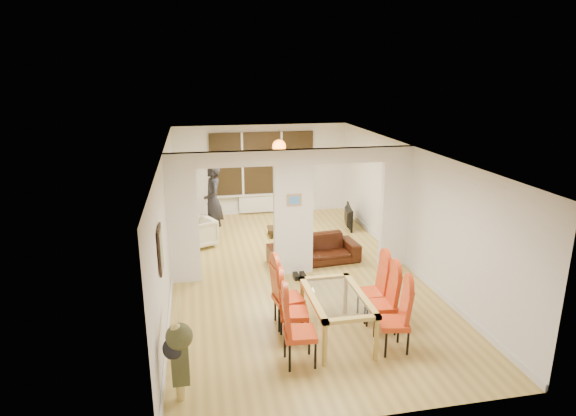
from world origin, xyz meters
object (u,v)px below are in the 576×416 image
object	(u,v)px
dining_chair_rb	(382,301)
sofa	(314,250)
dining_chair_lc	(288,294)
bowl	(278,226)
dining_chair_lb	(294,308)
dining_chair_rc	(372,289)
dining_chair_la	(300,328)
bottle	(295,222)
armchair	(198,233)
coffee_table	(287,231)
dining_chair_ra	(394,318)
dining_table	(336,316)
television	(346,217)
person	(213,202)

from	to	relation	value
dining_chair_rb	sofa	bearing A→B (deg)	101.26
dining_chair_lc	sofa	distance (m)	2.81
sofa	dining_chair_rb	bearing A→B (deg)	-88.67
dining_chair_lc	sofa	size ratio (longest dim) A/B	0.57
sofa	bowl	distance (m)	1.93
dining_chair_lb	dining_chair_rc	xyz separation A→B (m)	(1.43, 0.42, 0.00)
dining_chair_la	bottle	xyz separation A→B (m)	(1.09, 5.53, -0.21)
dining_chair_rb	dining_chair_la	bearing A→B (deg)	-152.97
dining_chair_lc	armchair	bearing A→B (deg)	101.21
sofa	coffee_table	distance (m)	1.89
dining_chair_ra	dining_chair_rc	xyz separation A→B (m)	(0.04, 1.00, 0.01)
coffee_table	dining_table	bearing A→B (deg)	-91.93
dining_chair_rb	dining_chair_rc	world-z (taller)	dining_chair_rc
dining_table	bottle	bearing A→B (deg)	85.69
dining_table	sofa	world-z (taller)	dining_table
sofa	coffee_table	world-z (taller)	sofa
television	bowl	distance (m)	1.93
sofa	person	xyz separation A→B (m)	(-2.07, 1.99, 0.67)
dining_chair_lb	television	world-z (taller)	dining_chair_lb
dining_chair_ra	bottle	xyz separation A→B (m)	(-0.36, 5.47, -0.18)
coffee_table	person	bearing A→B (deg)	176.30
television	person	bearing A→B (deg)	104.84
dining_chair_la	bottle	world-z (taller)	dining_chair_la
dining_chair_lb	dining_chair_rb	bearing A→B (deg)	7.35
sofa	bottle	bearing A→B (deg)	85.51
dining_chair_rc	dining_table	bearing A→B (deg)	-146.57
dining_chair_lb	coffee_table	xyz separation A→B (m)	(0.83, 4.90, -0.43)
sofa	bowl	size ratio (longest dim) A/B	9.66
dining_chair_rb	sofa	size ratio (longest dim) A/B	0.54
dining_chair_ra	armchair	world-z (taller)	dining_chair_ra
television	coffee_table	xyz separation A→B (m)	(-1.68, -0.34, -0.18)
dining_chair_rc	bottle	xyz separation A→B (m)	(-0.39, 4.47, -0.19)
dining_chair_lc	television	distance (m)	5.42
dining_chair_ra	armchair	distance (m)	5.83
dining_chair_ra	armchair	xyz separation A→B (m)	(-2.80, 5.11, -0.19)
bowl	coffee_table	bearing A→B (deg)	-2.73
dining_chair_la	dining_chair_ra	xyz separation A→B (m)	(1.45, 0.06, -0.03)
dining_chair_lc	dining_chair_rc	world-z (taller)	dining_chair_lc
dining_chair_la	dining_chair_lb	xyz separation A→B (m)	(0.05, 0.63, -0.03)
dining_chair_lb	armchair	world-z (taller)	dining_chair_lb
dining_chair_rb	coffee_table	xyz separation A→B (m)	(-0.60, 4.92, -0.42)
dining_chair_ra	sofa	distance (m)	3.63
dining_chair_rb	bottle	bearing A→B (deg)	99.07
dining_chair_la	dining_chair_rb	bearing A→B (deg)	27.61
armchair	dining_chair_rb	bearing A→B (deg)	7.82
television	dining_chair_la	bearing A→B (deg)	167.59
dining_chair_la	bowl	distance (m)	5.60
dining_table	bottle	xyz separation A→B (m)	(0.37, 4.95, -0.01)
dining_chair_la	television	distance (m)	6.42
dining_chair_lc	television	world-z (taller)	dining_chair_lc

